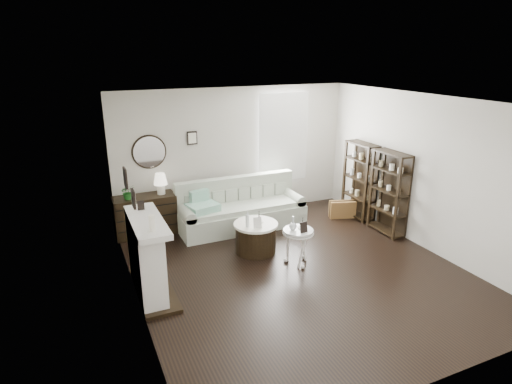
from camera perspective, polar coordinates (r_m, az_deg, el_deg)
name	(u,v)px	position (r m, az deg, el deg)	size (l,w,h in m)	color
room	(267,139)	(9.12, 1.53, 7.06)	(5.50, 5.50, 5.50)	black
fireplace	(147,260)	(6.40, -14.31, -8.73)	(0.50, 1.40, 1.84)	white
shelf_unit_far	(360,180)	(9.18, 13.67, 1.50)	(0.30, 0.80, 1.60)	black
shelf_unit_near	(389,193)	(8.53, 17.31, -0.13)	(0.30, 0.80, 1.60)	black
sofa	(240,211)	(8.58, -2.08, -2.56)	(2.50, 0.87, 0.97)	#B5C1AC
quilt	(203,207)	(8.13, -7.12, -2.04)	(0.55, 0.45, 0.14)	#299764
suitcase	(342,209)	(9.25, 11.44, -2.27)	(0.55, 0.18, 0.36)	brown
dresser	(145,215)	(8.47, -14.54, -3.01)	(1.15, 0.50, 0.77)	black
table_lamp	(161,184)	(8.34, -12.60, 1.08)	(0.26, 0.26, 0.41)	#F0E3CA
potted_plant	(128,192)	(8.22, -16.74, 0.00)	(0.25, 0.21, 0.28)	#195919
drum_table	(256,237)	(7.54, -0.03, -6.04)	(0.77, 0.77, 0.54)	black
pedestal_table	(298,233)	(7.05, 5.64, -5.40)	(0.51, 0.51, 0.61)	white
eiffel_drum	(259,217)	(7.48, 0.40, -3.32)	(0.10, 0.10, 0.17)	black
bottle_drum	(247,219)	(7.24, -1.15, -3.66)	(0.06, 0.06, 0.27)	silver
card_frame_drum	(258,223)	(7.22, 0.20, -4.10)	(0.14, 0.01, 0.19)	silver
eiffel_ped	(303,223)	(7.07, 6.24, -4.18)	(0.09, 0.09, 0.16)	black
flask_ped	(293,223)	(6.96, 4.96, -4.18)	(0.13, 0.13, 0.24)	silver
card_frame_ped	(304,227)	(6.90, 6.37, -4.71)	(0.13, 0.01, 0.18)	black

